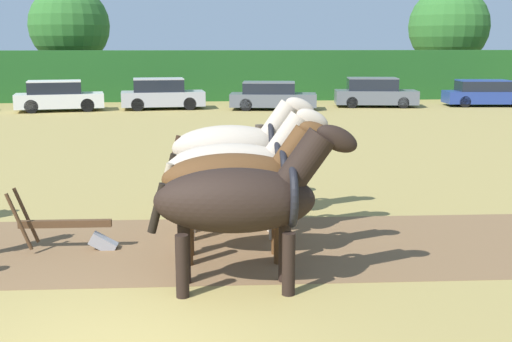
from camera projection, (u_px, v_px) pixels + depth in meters
The scene contains 15 objects.
plowed_furrow_strip at pixel (22, 250), 10.65m from camera, with size 23.39×3.56×0.01m, color brown.
hedgerow at pixel (178, 76), 38.18m from camera, with size 76.91×1.46×2.97m, color #1E511E.
tree_center_left at pixel (69, 26), 40.93m from camera, with size 5.10×5.10×7.04m.
tree_center at pixel (449, 27), 45.07m from camera, with size 5.61×5.61×7.35m.
draft_horse_lead_left at pixel (244, 199), 8.75m from camera, with size 2.93×1.03×2.39m.
draft_horse_lead_right at pixel (240, 179), 9.98m from camera, with size 2.85×0.94×2.28m.
draft_horse_trail_left at pixel (238, 167), 11.23m from camera, with size 2.99×0.99×2.35m.
draft_horse_trail_right at pixel (236, 148), 12.43m from camera, with size 2.92×1.03×2.44m.
plow at pixel (74, 231), 10.64m from camera, with size 1.74×0.48×1.13m.
farmer_beside_team at pixel (260, 157), 13.87m from camera, with size 0.42×0.65×1.66m.
parked_car_center at pixel (58, 96), 32.40m from camera, with size 4.54×2.43×1.54m.
parked_car_center_right at pixel (162, 94), 33.42m from camera, with size 4.41×2.20×1.60m.
parked_car_right at pixel (272, 96), 33.15m from camera, with size 4.62×2.38×1.44m.
parked_car_far_right at pixel (375, 93), 34.61m from camera, with size 4.57×2.39×1.57m.
parked_car_end_right at pixel (485, 93), 35.01m from camera, with size 4.62×2.18×1.43m.
Camera 1 is at (0.85, -6.60, 3.38)m, focal length 45.00 mm.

